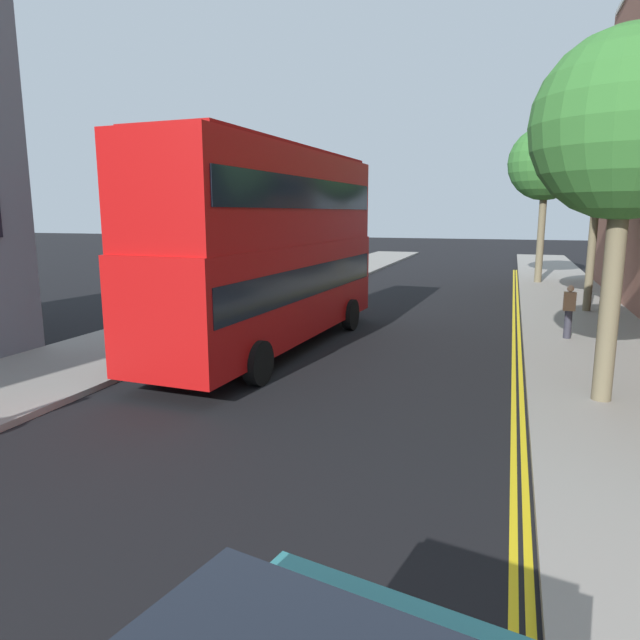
% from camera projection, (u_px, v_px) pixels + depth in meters
% --- Properties ---
extents(sidewalk_right, '(4.00, 80.00, 0.14)m').
position_uv_depth(sidewalk_right, '(608.00, 367.00, 14.33)').
color(sidewalk_right, gray).
rests_on(sidewalk_right, ground).
extents(sidewalk_left, '(4.00, 80.00, 0.14)m').
position_uv_depth(sidewalk_left, '(164.00, 333.00, 18.40)').
color(sidewalk_left, gray).
rests_on(sidewalk_left, ground).
extents(kerb_line_outer, '(0.10, 56.00, 0.01)m').
position_uv_depth(kerb_line_outer, '(521.00, 383.00, 13.14)').
color(kerb_line_outer, yellow).
rests_on(kerb_line_outer, ground).
extents(kerb_line_inner, '(0.10, 56.00, 0.01)m').
position_uv_depth(kerb_line_inner, '(514.00, 383.00, 13.19)').
color(kerb_line_inner, yellow).
rests_on(kerb_line_inner, ground).
extents(double_decker_bus_away, '(3.17, 10.91, 5.64)m').
position_uv_depth(double_decker_bus_away, '(272.00, 244.00, 15.99)').
color(double_decker_bus_away, '#B20F0F').
rests_on(double_decker_bus_away, ground).
extents(pedestrian_far, '(0.34, 0.22, 1.62)m').
position_uv_depth(pedestrian_far, '(569.00, 311.00, 17.11)').
color(pedestrian_far, '#2D2D38').
rests_on(pedestrian_far, sidewalk_right).
extents(street_tree_near, '(3.52, 3.52, 7.11)m').
position_uv_depth(street_tree_near, '(627.00, 128.00, 10.61)').
color(street_tree_near, '#6B6047').
rests_on(street_tree_near, sidewalk_right).
extents(street_tree_mid, '(3.60, 3.60, 7.42)m').
position_uv_depth(street_tree_mid, '(599.00, 162.00, 21.07)').
color(street_tree_mid, '#6B6047').
rests_on(street_tree_mid, sidewalk_right).
extents(street_tree_far, '(3.90, 3.90, 8.29)m').
position_uv_depth(street_tree_far, '(546.00, 164.00, 30.09)').
color(street_tree_far, '#6B6047').
rests_on(street_tree_far, sidewalk_right).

